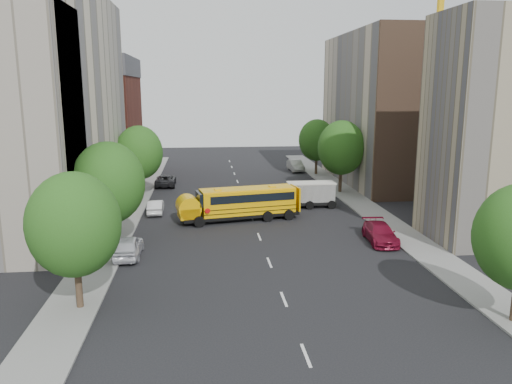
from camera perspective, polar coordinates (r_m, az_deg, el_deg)
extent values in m
plane|color=black|center=(41.53, 0.05, -4.35)|extent=(120.00, 120.00, 0.00)
cube|color=slate|center=(46.66, -14.84, -2.86)|extent=(3.00, 80.00, 0.12)
cube|color=slate|center=(48.75, 12.97, -2.14)|extent=(3.00, 80.00, 0.12)
cube|color=silver|center=(51.16, -1.17, -1.25)|extent=(0.15, 64.00, 0.01)
cube|color=beige|center=(47.68, -23.14, 9.00)|extent=(10.00, 26.00, 20.00)
cube|color=maroon|center=(69.20, -17.70, 7.05)|extent=(10.00, 15.00, 13.00)
cube|color=gray|center=(41.77, 26.34, 6.40)|extent=(10.00, 7.00, 17.00)
cube|color=#BDAD93|center=(63.76, 14.51, 9.13)|extent=(10.00, 22.00, 18.00)
cube|color=brown|center=(53.60, 18.66, 8.46)|extent=(10.10, 0.30, 18.00)
cylinder|color=gold|center=(75.23, 20.06, 15.64)|extent=(1.00, 1.00, 35.00)
cylinder|color=#38281C|center=(28.39, -19.61, -9.96)|extent=(0.36, 0.36, 2.70)
ellipsoid|color=#254E15|center=(27.38, -20.08, -3.51)|extent=(4.80, 4.80, 5.52)
cylinder|color=#38281C|center=(37.65, -16.18, -4.25)|extent=(0.36, 0.36, 2.88)
ellipsoid|color=#254E15|center=(36.86, -16.49, 1.02)|extent=(5.12, 5.12, 5.89)
cylinder|color=#38281C|center=(55.01, -13.04, 0.86)|extent=(0.36, 0.36, 2.81)
ellipsoid|color=#254E15|center=(54.48, -13.20, 4.40)|extent=(4.99, 4.99, 5.74)
cylinder|color=#38281C|center=(56.71, 9.61, 1.39)|extent=(0.36, 0.36, 2.95)
ellipsoid|color=#254E15|center=(56.18, 9.73, 5.02)|extent=(5.25, 5.25, 6.04)
cylinder|color=#38281C|center=(68.19, 6.89, 3.12)|extent=(0.36, 0.36, 2.74)
ellipsoid|color=#254E15|center=(67.77, 6.96, 5.91)|extent=(4.86, 4.86, 5.59)
cube|color=black|center=(44.45, -1.84, -2.59)|extent=(10.67, 4.30, 0.28)
cube|color=#EFAC04|center=(44.33, -1.04, -1.02)|extent=(8.65, 3.87, 2.14)
cube|color=#EFAC04|center=(43.42, -7.29, -2.27)|extent=(2.05, 2.41, 0.93)
cube|color=black|center=(43.33, -6.06, -0.75)|extent=(0.86, 2.19, 1.11)
cube|color=#EFAC04|center=(44.11, -1.04, 0.36)|extent=(8.61, 3.68, 0.13)
cube|color=black|center=(44.28, -0.81, -0.41)|extent=(7.93, 3.78, 0.70)
cube|color=black|center=(44.50, -1.03, -1.95)|extent=(8.66, 3.92, 0.06)
cube|color=black|center=(44.42, -1.03, -1.48)|extent=(8.66, 3.92, 0.06)
cube|color=#EFAC04|center=(45.66, 4.07, -0.67)|extent=(0.58, 2.31, 2.14)
cube|color=#EFAC04|center=(43.47, -4.22, 0.29)|extent=(0.65, 0.65, 0.09)
cube|color=#EFAC04|center=(44.71, 1.59, 0.64)|extent=(0.65, 0.65, 0.09)
cylinder|color=#EFAC04|center=(43.31, -7.31, -1.67)|extent=(2.32, 2.47, 1.95)
cylinder|color=red|center=(42.38, -5.28, -2.12)|extent=(0.46, 0.12, 0.46)
cylinder|color=black|center=(42.57, -6.14, -3.36)|extent=(0.96, 0.45, 0.93)
cylinder|color=black|center=(44.78, -6.71, -2.62)|extent=(0.96, 0.45, 0.93)
cylinder|color=black|center=(43.95, 1.14, -2.81)|extent=(0.96, 0.45, 0.93)
cylinder|color=black|center=(46.10, 0.23, -2.12)|extent=(0.96, 0.45, 0.93)
cylinder|color=black|center=(44.55, 3.41, -2.63)|extent=(0.96, 0.45, 0.93)
cylinder|color=black|center=(46.67, 2.41, -1.95)|extent=(0.96, 0.45, 0.93)
cube|color=black|center=(49.53, 5.70, -1.17)|extent=(5.84, 1.98, 0.29)
cube|color=silver|center=(49.41, 6.28, -0.01)|extent=(4.48, 1.87, 1.75)
cube|color=silver|center=(48.99, 3.27, -0.40)|extent=(1.37, 1.85, 1.16)
cube|color=silver|center=(49.23, 6.30, 1.04)|extent=(4.67, 1.97, 0.12)
cylinder|color=black|center=(48.23, 3.44, -1.58)|extent=(0.82, 0.25, 0.82)
cylinder|color=black|center=(50.10, 3.09, -1.07)|extent=(0.82, 0.25, 0.82)
cylinder|color=black|center=(48.66, 6.15, -1.51)|extent=(0.82, 0.25, 0.82)
cylinder|color=black|center=(50.51, 5.70, -1.01)|extent=(0.82, 0.25, 0.82)
cylinder|color=black|center=(49.14, 8.59, -1.44)|extent=(0.82, 0.25, 0.82)
cylinder|color=black|center=(50.97, 8.05, -0.95)|extent=(0.82, 0.25, 0.82)
imported|color=silver|center=(35.95, -14.39, -6.05)|extent=(1.81, 4.44, 1.51)
imported|color=silver|center=(47.71, -11.39, -1.65)|extent=(1.44, 3.93, 1.29)
imported|color=black|center=(60.92, -10.29, 1.34)|extent=(2.34, 5.06, 1.40)
imported|color=maroon|center=(39.26, 14.00, -4.58)|extent=(2.38, 5.07, 1.43)
imported|color=#A3A49E|center=(71.08, 4.54, 3.04)|extent=(1.87, 4.84, 1.57)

